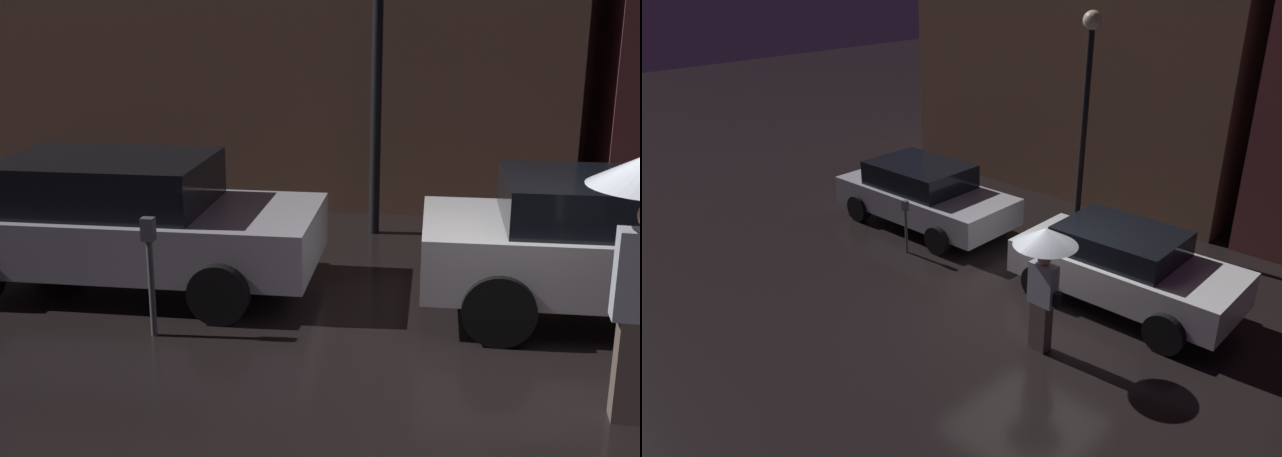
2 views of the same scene
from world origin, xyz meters
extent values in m
plane|color=black|center=(0.00, 0.00, 0.00)|extent=(60.00, 60.00, 0.00)
cube|color=#8C664C|center=(-3.46, 6.50, 4.38)|extent=(9.07, 3.00, 8.75)
cube|color=#B7B7BF|center=(-4.23, 1.52, 0.61)|extent=(4.30, 1.92, 0.60)
cube|color=black|center=(-4.40, 1.52, 1.18)|extent=(2.25, 1.66, 0.54)
cylinder|color=black|center=(-2.91, 2.45, 0.31)|extent=(0.62, 0.22, 0.62)
cylinder|color=black|center=(-2.91, 0.60, 0.31)|extent=(0.62, 0.22, 0.62)
cylinder|color=black|center=(-5.56, 2.45, 0.31)|extent=(0.62, 0.22, 0.62)
cylinder|color=black|center=(-5.56, 0.60, 0.31)|extent=(0.62, 0.22, 0.62)
cube|color=silver|center=(1.01, 1.39, 0.66)|extent=(3.96, 1.83, 0.64)
cube|color=black|center=(0.85, 1.39, 1.21)|extent=(2.07, 1.58, 0.46)
cylinder|color=black|center=(2.22, 2.27, 0.34)|extent=(0.69, 0.22, 0.69)
cylinder|color=black|center=(2.22, 0.52, 0.34)|extent=(0.69, 0.22, 0.69)
cylinder|color=black|center=(-0.21, 2.27, 0.34)|extent=(0.69, 0.22, 0.69)
cylinder|color=black|center=(-0.21, 0.52, 0.34)|extent=(0.69, 0.22, 0.69)
cube|color=#66564C|center=(0.73, -0.74, 0.41)|extent=(0.32, 0.22, 0.83)
cube|color=#B2B7C6|center=(0.73, -0.74, 1.17)|extent=(0.45, 0.22, 0.69)
sphere|color=tan|center=(0.73, -0.74, 1.62)|extent=(0.22, 0.22, 0.22)
cylinder|color=black|center=(0.73, -0.74, 1.43)|extent=(0.02, 0.02, 0.80)
cone|color=silver|center=(0.73, -0.74, 1.97)|extent=(0.99, 0.99, 0.27)
cube|color=black|center=(0.98, -0.74, 1.00)|extent=(0.16, 0.11, 0.22)
cylinder|color=#4C5154|center=(-3.44, 0.20, 0.48)|extent=(0.06, 0.06, 0.95)
cube|color=#4C5154|center=(-3.44, 0.20, 1.06)|extent=(0.12, 0.10, 0.22)
cylinder|color=black|center=(-1.70, 4.01, 2.18)|extent=(0.14, 0.14, 4.36)
sphere|color=#F9EAB7|center=(-1.70, 4.01, 4.56)|extent=(0.41, 0.41, 0.41)
camera|label=1|loc=(-0.73, -6.56, 3.12)|focal=45.00mm
camera|label=2|loc=(5.56, -7.73, 5.80)|focal=35.00mm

